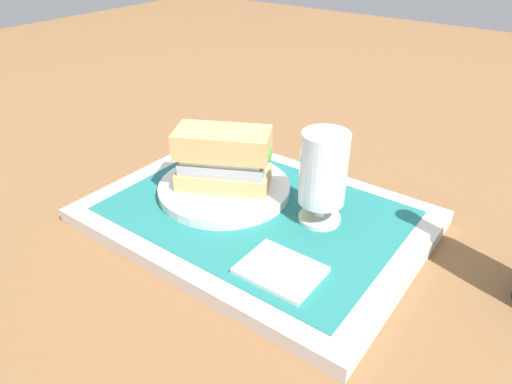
% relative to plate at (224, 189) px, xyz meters
% --- Properties ---
extents(ground_plane, '(3.00, 3.00, 0.00)m').
position_rel_plate_xyz_m(ground_plane, '(0.06, -0.01, -0.03)').
color(ground_plane, brown).
extents(tray, '(0.44, 0.32, 0.02)m').
position_rel_plate_xyz_m(tray, '(0.06, -0.01, -0.02)').
color(tray, silver).
rests_on(tray, ground_plane).
extents(placemat, '(0.38, 0.27, 0.00)m').
position_rel_plate_xyz_m(placemat, '(0.06, -0.01, -0.01)').
color(placemat, '#1E6B66').
rests_on(placemat, tray).
extents(plate, '(0.19, 0.19, 0.01)m').
position_rel_plate_xyz_m(plate, '(0.00, 0.00, 0.00)').
color(plate, white).
rests_on(plate, placemat).
extents(sandwich, '(0.14, 0.12, 0.08)m').
position_rel_plate_xyz_m(sandwich, '(0.00, 0.00, 0.05)').
color(sandwich, tan).
rests_on(sandwich, plate).
extents(beer_glass, '(0.06, 0.06, 0.12)m').
position_rel_plate_xyz_m(beer_glass, '(0.15, 0.02, 0.06)').
color(beer_glass, silver).
rests_on(beer_glass, placemat).
extents(napkin_folded, '(0.09, 0.07, 0.01)m').
position_rel_plate_xyz_m(napkin_folded, '(0.16, -0.10, -0.00)').
color(napkin_folded, white).
rests_on(napkin_folded, placemat).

